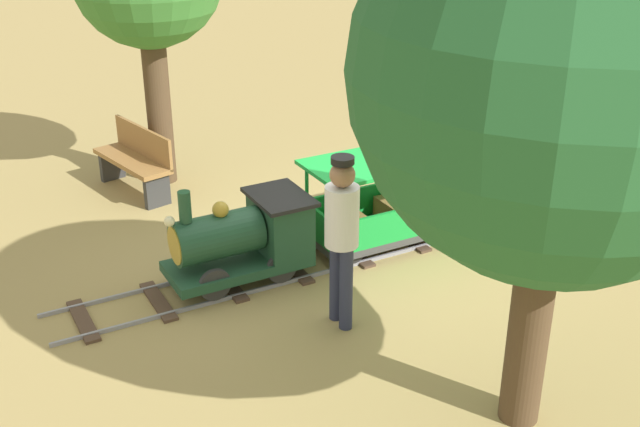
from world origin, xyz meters
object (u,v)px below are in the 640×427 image
object	(u,v)px
locomotive	(246,237)
oak_tree_near	(563,74)
conductor_person	(342,229)
park_bench	(136,160)
passenger_car	(395,207)

from	to	relation	value
locomotive	oak_tree_near	bearing A→B (deg)	-161.68
conductor_person	oak_tree_near	xyz separation A→B (m)	(-1.78, -0.54, 1.71)
oak_tree_near	locomotive	bearing A→B (deg)	18.32
locomotive	park_bench	world-z (taller)	locomotive
conductor_person	park_bench	size ratio (longest dim) A/B	1.20
conductor_person	oak_tree_near	world-z (taller)	oak_tree_near
locomotive	oak_tree_near	xyz separation A→B (m)	(-2.91, -0.96, 2.19)
conductor_person	oak_tree_near	distance (m)	2.53
oak_tree_near	conductor_person	bearing A→B (deg)	16.83
locomotive	park_bench	xyz separation A→B (m)	(2.73, 0.30, -0.07)
passenger_car	oak_tree_near	distance (m)	3.76
locomotive	park_bench	distance (m)	2.75
park_bench	oak_tree_near	size ratio (longest dim) A/B	0.33
passenger_car	oak_tree_near	xyz separation A→B (m)	(-2.91, 0.79, 2.25)
conductor_person	passenger_car	bearing A→B (deg)	-49.55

